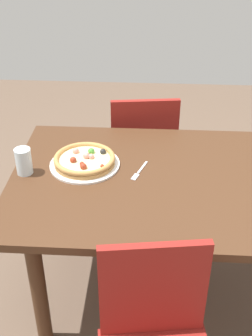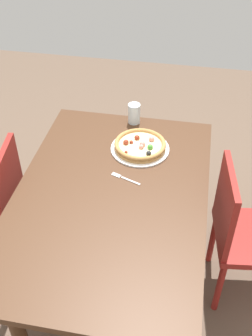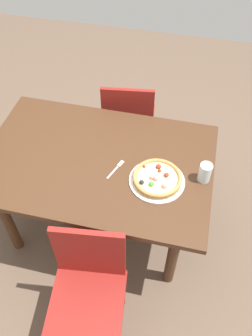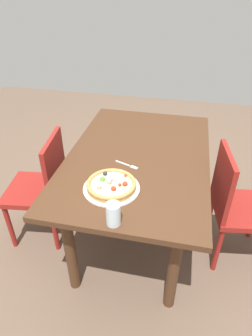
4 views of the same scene
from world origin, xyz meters
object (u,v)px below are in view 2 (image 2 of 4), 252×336
object	(u,v)px
pizza	(140,145)
drinking_glass	(134,113)
dining_table	(111,210)
plate	(140,149)
fork	(123,178)
chair_near	(243,231)

from	to	relation	value
pizza	drinking_glass	size ratio (longest dim) A/B	2.33
dining_table	plate	size ratio (longest dim) A/B	4.37
plate	fork	size ratio (longest dim) A/B	2.03
plate	pizza	size ratio (longest dim) A/B	1.14
dining_table	fork	distance (m)	0.18
chair_near	pizza	xyz separation A→B (m)	(0.25, 0.60, 0.30)
chair_near	drinking_glass	size ratio (longest dim) A/B	7.08
pizza	plate	bearing A→B (deg)	52.40
plate	fork	xyz separation A→B (m)	(-0.25, 0.05, -0.00)
dining_table	chair_near	xyz separation A→B (m)	(0.14, -0.68, -0.17)
fork	drinking_glass	world-z (taller)	drinking_glass
drinking_glass	pizza	bearing A→B (deg)	-163.18
dining_table	plate	bearing A→B (deg)	-12.43
chair_near	fork	world-z (taller)	chair_near
chair_near	pizza	distance (m)	0.72
chair_near	drinking_glass	distance (m)	0.91
dining_table	pizza	world-z (taller)	pizza
pizza	dining_table	bearing A→B (deg)	167.50
dining_table	plate	distance (m)	0.41
dining_table	plate	xyz separation A→B (m)	(0.39, -0.09, 0.11)
plate	pizza	xyz separation A→B (m)	(-0.00, -0.00, 0.03)
dining_table	fork	xyz separation A→B (m)	(0.14, -0.04, 0.10)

